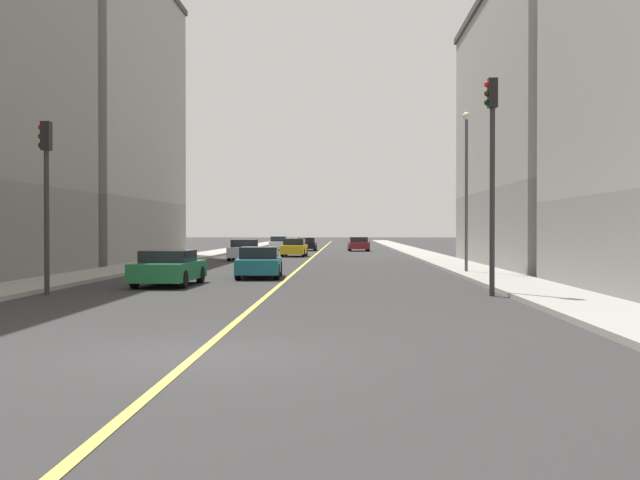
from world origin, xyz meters
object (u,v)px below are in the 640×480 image
(traffic_light_left_near, at_px, (492,157))
(building_left_mid, at_px, (576,129))
(traffic_light_right_near, at_px, (46,182))
(car_silver, at_px, (244,250))
(car_green, at_px, (169,268))
(street_lamp_left_near, at_px, (466,175))
(car_white, at_px, (279,243))
(car_maroon, at_px, (359,244))
(car_teal, at_px, (259,263))
(building_right_midblock, at_px, (78,115))
(car_black, at_px, (306,244))
(car_yellow, at_px, (294,248))

(traffic_light_left_near, bearing_deg, building_left_mid, 67.17)
(traffic_light_right_near, distance_m, car_silver, 28.47)
(building_left_mid, xyz_separation_m, car_green, (-19.04, -15.00, -6.90))
(street_lamp_left_near, xyz_separation_m, car_white, (-12.22, 43.63, -3.87))
(car_maroon, bearing_deg, car_teal, -96.60)
(car_teal, distance_m, car_green, 5.51)
(building_right_midblock, relative_size, traffic_light_right_near, 3.81)
(building_left_mid, height_order, car_teal, building_left_mid)
(building_left_mid, xyz_separation_m, car_teal, (-16.23, -10.26, -6.91))
(car_maroon, bearing_deg, car_green, -99.28)
(car_green, bearing_deg, car_teal, 59.34)
(car_black, bearing_deg, car_maroon, -12.94)
(street_lamp_left_near, xyz_separation_m, car_black, (-9.29, 41.04, -3.90))
(traffic_light_right_near, bearing_deg, building_right_midblock, 106.82)
(car_maroon, height_order, car_white, car_white)
(car_teal, height_order, car_maroon, car_maroon)
(car_yellow, bearing_deg, traffic_light_right_near, -98.70)
(car_silver, bearing_deg, car_yellow, 69.66)
(traffic_light_right_near, relative_size, car_teal, 1.28)
(building_left_mid, bearing_deg, car_black, 116.00)
(building_right_midblock, height_order, traffic_light_right_near, building_right_midblock)
(car_silver, distance_m, car_yellow, 8.22)
(car_maroon, xyz_separation_m, car_green, (-7.75, -47.40, -0.01))
(car_yellow, height_order, car_white, car_yellow)
(building_right_midblock, bearing_deg, car_white, 69.54)
(car_teal, bearing_deg, traffic_light_right_near, -122.59)
(traffic_light_right_near, relative_size, car_silver, 1.35)
(car_silver, bearing_deg, building_left_mid, -24.93)
(car_green, bearing_deg, traffic_light_right_near, -124.66)
(car_yellow, relative_size, car_white, 1.03)
(car_teal, height_order, car_black, car_teal)
(traffic_light_right_near, bearing_deg, car_white, 87.25)
(building_right_midblock, xyz_separation_m, car_silver, (10.70, 1.55, -8.88))
(building_right_midblock, distance_m, car_teal, 24.13)
(car_silver, height_order, car_teal, car_silver)
(car_silver, bearing_deg, car_black, 83.14)
(traffic_light_left_near, relative_size, car_black, 1.53)
(car_maroon, bearing_deg, car_white, 154.85)
(traffic_light_right_near, relative_size, car_maroon, 1.25)
(car_black, xyz_separation_m, car_white, (-2.93, 2.59, 0.03))
(car_maroon, height_order, car_green, car_maroon)
(traffic_light_left_near, relative_size, car_green, 1.47)
(car_green, relative_size, car_white, 1.04)
(street_lamp_left_near, xyz_separation_m, car_green, (-11.97, -7.53, -3.89))
(car_silver, xyz_separation_m, car_maroon, (8.03, 23.42, -0.01))
(building_left_mid, relative_size, street_lamp_left_near, 2.97)
(car_white, bearing_deg, traffic_light_right_near, -92.75)
(building_right_midblock, distance_m, traffic_light_right_near, 28.48)
(car_maroon, bearing_deg, car_silver, -108.93)
(traffic_light_right_near, bearing_deg, car_black, 83.95)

